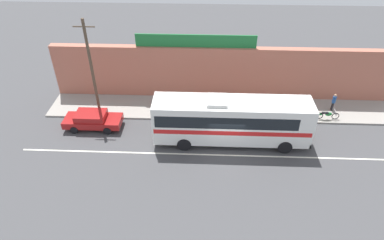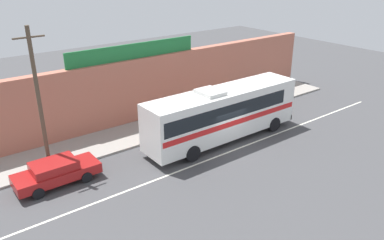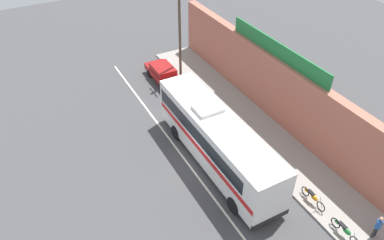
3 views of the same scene
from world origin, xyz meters
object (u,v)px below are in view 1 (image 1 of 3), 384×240
Objects in this scene: utility_pole at (92,69)px; motorcycle_purple at (327,115)px; motorcycle_red at (296,113)px; parked_car at (93,120)px; intercity_bus at (231,119)px; pedestrian_far_left at (334,101)px.

motorcycle_purple is (18.87, 0.14, -3.83)m from utility_pole.
motorcycle_purple is at bearing -2.28° from motorcycle_red.
parked_car is 2.40× the size of motorcycle_red.
intercity_bus is 11.33m from utility_pole.
parked_car is at bearing -173.66° from motorcycle_red.
motorcycle_purple is 1.21× the size of pedestrian_far_left.
pedestrian_far_left is (19.68, 1.49, -3.34)m from utility_pole.
motorcycle_red is 1.18× the size of pedestrian_far_left.
utility_pole is 4.26× the size of motorcycle_purple.
motorcycle_purple is at bearing 5.21° from parked_car.
intercity_bus is 2.54× the size of parked_car.
utility_pole is 20.01m from pedestrian_far_left.
motorcycle_red is (5.67, 3.16, -1.50)m from intercity_bus.
pedestrian_far_left reaches higher than motorcycle_purple.
utility_pole is 19.26m from motorcycle_purple.
intercity_bus is 5.93× the size of motorcycle_purple.
motorcycle_purple is 2.50m from motorcycle_red.
intercity_bus is 6.67m from motorcycle_red.
parked_car is (-10.82, 1.33, -1.33)m from intercity_bus.
parked_car is 2.84× the size of pedestrian_far_left.
pedestrian_far_left reaches higher than motorcycle_red.
pedestrian_far_left is at bearing 59.15° from motorcycle_purple.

